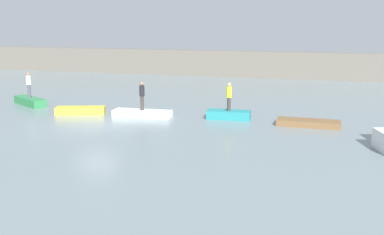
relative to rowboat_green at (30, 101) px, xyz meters
The scene contains 10 objects.
ground_plane 8.78m from the rowboat_green, 30.52° to the right, with size 120.00×120.00×0.00m, color slate.
embankment_wall 21.85m from the rowboat_green, 69.73° to the left, with size 80.00×1.20×2.75m, color #666056.
rowboat_green is the anchor object (origin of this frame).
rowboat_yellow 5.42m from the rowboat_green, 20.07° to the right, with size 3.13×0.95×0.47m, color gold.
rowboat_white 9.40m from the rowboat_green, ahead, with size 3.74×1.04×0.42m, color white.
rowboat_teal 14.69m from the rowboat_green, ahead, with size 2.66×1.03×0.53m, color teal.
rowboat_brown 19.54m from the rowboat_green, ahead, with size 3.57×1.22×0.36m, color brown.
person_hiviz_shirt 14.74m from the rowboat_green, ahead, with size 0.32×0.32×1.74m.
person_dark_shirt 9.47m from the rowboat_green, ahead, with size 0.32×0.32×1.79m.
person_white_shirt 1.28m from the rowboat_green, ahead, with size 0.32×0.32×1.81m.
Camera 1 is at (12.51, -23.41, 6.04)m, focal length 42.73 mm.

